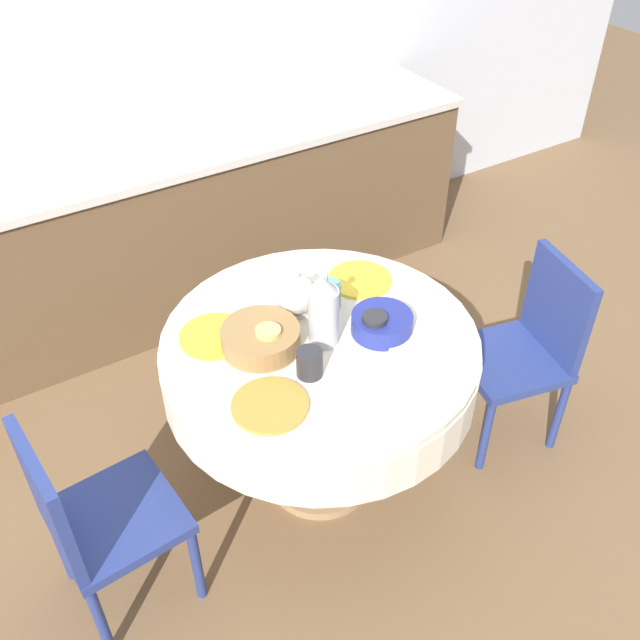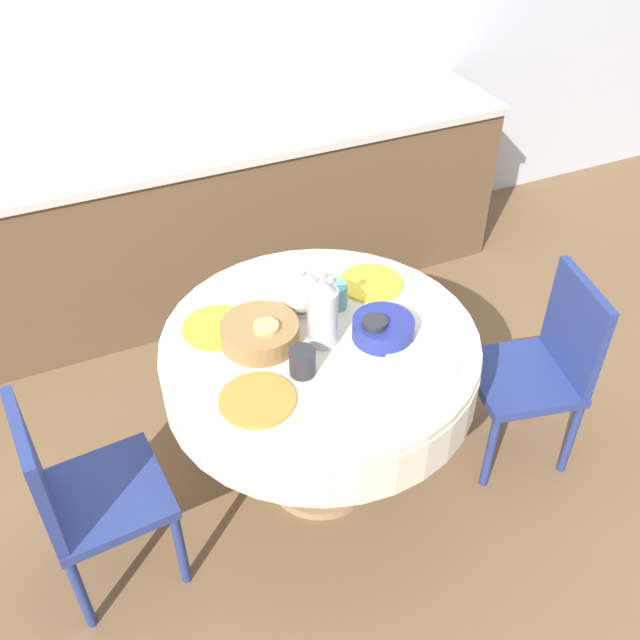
% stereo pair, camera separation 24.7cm
% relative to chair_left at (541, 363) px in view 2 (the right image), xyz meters
% --- Properties ---
extents(ground_plane, '(12.00, 12.00, 0.00)m').
position_rel_chair_left_xyz_m(ground_plane, '(-0.89, 0.19, -0.47)').
color(ground_plane, brown).
extents(wall_back, '(7.00, 0.05, 2.60)m').
position_rel_chair_left_xyz_m(wall_back, '(-0.89, 1.98, 0.83)').
color(wall_back, silver).
rests_on(wall_back, ground_plane).
extents(kitchen_counter, '(3.24, 0.64, 0.92)m').
position_rel_chair_left_xyz_m(kitchen_counter, '(-0.89, 1.64, -0.01)').
color(kitchen_counter, brown).
rests_on(kitchen_counter, ground_plane).
extents(dining_table, '(1.15, 1.15, 0.78)m').
position_rel_chair_left_xyz_m(dining_table, '(-0.89, 0.19, 0.17)').
color(dining_table, tan).
rests_on(dining_table, ground_plane).
extents(chair_left, '(0.48, 0.48, 0.86)m').
position_rel_chair_left_xyz_m(chair_left, '(0.00, 0.00, 0.00)').
color(chair_left, navy).
rests_on(chair_left, ground_plane).
extents(chair_right, '(0.43, 0.43, 0.86)m').
position_rel_chair_left_xyz_m(chair_right, '(-1.80, 0.12, 0.00)').
color(chair_right, navy).
rests_on(chair_right, ground_plane).
extents(plate_near_left, '(0.25, 0.25, 0.01)m').
position_rel_chair_left_xyz_m(plate_near_left, '(-1.21, -0.01, 0.31)').
color(plate_near_left, orange).
rests_on(plate_near_left, dining_table).
extents(cup_near_left, '(0.09, 0.09, 0.10)m').
position_rel_chair_left_xyz_m(cup_near_left, '(-1.02, 0.05, 0.35)').
color(cup_near_left, '#28282D').
rests_on(cup_near_left, dining_table).
extents(plate_near_right, '(0.25, 0.25, 0.01)m').
position_rel_chair_left_xyz_m(plate_near_right, '(-0.66, -0.10, 0.31)').
color(plate_near_right, white).
rests_on(plate_near_right, dining_table).
extents(cup_near_right, '(0.09, 0.09, 0.10)m').
position_rel_chair_left_xyz_m(cup_near_right, '(-0.73, 0.09, 0.35)').
color(cup_near_right, '#28282D').
rests_on(cup_near_right, dining_table).
extents(plate_far_left, '(0.25, 0.25, 0.01)m').
position_rel_chair_left_xyz_m(plate_far_left, '(-1.21, 0.39, 0.31)').
color(plate_far_left, yellow).
rests_on(plate_far_left, dining_table).
extents(cup_far_left, '(0.09, 0.09, 0.10)m').
position_rel_chair_left_xyz_m(cup_far_left, '(-1.08, 0.22, 0.35)').
color(cup_far_left, '#DBB766').
rests_on(cup_far_left, dining_table).
extents(plate_far_right, '(0.25, 0.25, 0.01)m').
position_rel_chair_left_xyz_m(plate_far_right, '(-0.58, 0.40, 0.31)').
color(plate_far_right, yellow).
rests_on(plate_far_right, dining_table).
extents(cup_far_right, '(0.09, 0.09, 0.10)m').
position_rel_chair_left_xyz_m(cup_far_right, '(-0.77, 0.33, 0.35)').
color(cup_far_right, '#5BA39E').
rests_on(cup_far_right, dining_table).
extents(coffee_carafe, '(0.11, 0.11, 0.30)m').
position_rel_chair_left_xyz_m(coffee_carafe, '(-0.89, 0.17, 0.44)').
color(coffee_carafe, '#B2B2B7').
rests_on(coffee_carafe, dining_table).
extents(teapot, '(0.21, 0.15, 0.20)m').
position_rel_chair_left_xyz_m(teapot, '(-0.90, 0.36, 0.39)').
color(teapot, silver).
rests_on(teapot, dining_table).
extents(bread_basket, '(0.28, 0.28, 0.08)m').
position_rel_chair_left_xyz_m(bread_basket, '(-1.09, 0.26, 0.34)').
color(bread_basket, olive).
rests_on(bread_basket, dining_table).
extents(fruit_bowl, '(0.22, 0.22, 0.07)m').
position_rel_chair_left_xyz_m(fruit_bowl, '(-0.69, 0.11, 0.34)').
color(fruit_bowl, navy).
rests_on(fruit_bowl, dining_table).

